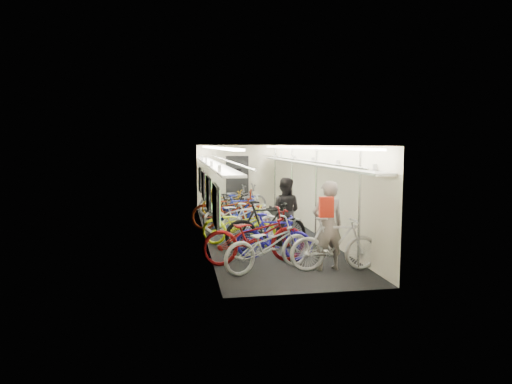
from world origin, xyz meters
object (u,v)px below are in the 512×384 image
object	(u,v)px
bicycle_0	(268,245)
backpack	(326,207)
bicycle_1	(274,237)
passenger_mid	(285,212)
passenger_near	(328,226)

from	to	relation	value
bicycle_0	backpack	bearing A→B (deg)	-136.28
bicycle_1	passenger_mid	bearing A→B (deg)	-1.07
bicycle_1	passenger_mid	distance (m)	1.49
passenger_near	backpack	bearing A→B (deg)	61.11
bicycle_1	passenger_mid	world-z (taller)	passenger_mid
bicycle_1	bicycle_0	bearing A→B (deg)	-177.31
passenger_near	passenger_mid	xyz separation A→B (m)	(-0.32, 2.26, -0.05)
passenger_near	backpack	world-z (taller)	passenger_near
passenger_near	bicycle_1	bearing A→B (deg)	-52.26
bicycle_0	bicycle_1	size ratio (longest dim) A/B	1.17
bicycle_0	passenger_mid	distance (m)	2.32
bicycle_0	backpack	size ratio (longest dim) A/B	5.09
passenger_mid	backpack	distance (m)	2.64
passenger_near	passenger_mid	bearing A→B (deg)	-87.64
bicycle_1	passenger_near	size ratio (longest dim) A/B	0.95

